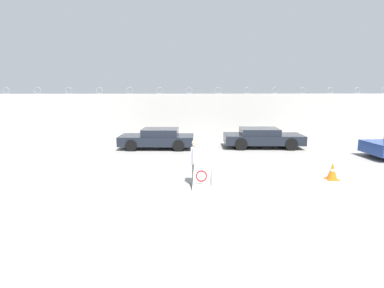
{
  "coord_description": "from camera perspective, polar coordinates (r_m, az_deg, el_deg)",
  "views": [
    {
      "loc": [
        -2.35,
        -10.26,
        3.4
      ],
      "look_at": [
        -1.46,
        2.18,
        1.13
      ],
      "focal_mm": 28.0,
      "sensor_mm": 36.0,
      "label": 1
    }
  ],
  "objects": [
    {
      "name": "ground_plane",
      "position": [
        11.06,
        8.44,
        -7.7
      ],
      "size": [
        90.0,
        90.0,
        0.0
      ],
      "primitive_type": "plane",
      "color": "gray"
    },
    {
      "name": "perimeter_wall",
      "position": [
        21.62,
        2.17,
        5.44
      ],
      "size": [
        36.0,
        0.3,
        3.57
      ],
      "color": "beige",
      "rests_on": "ground_plane"
    },
    {
      "name": "security_guard",
      "position": [
        10.74,
        0.55,
        -3.11
      ],
      "size": [
        0.48,
        0.6,
        1.65
      ],
      "rotation": [
        0.0,
        0.0,
        1.33
      ],
      "color": "#514C42",
      "rests_on": "ground_plane"
    },
    {
      "name": "parked_car_rear_sedan",
      "position": [
        18.26,
        13.22,
        1.24
      ],
      "size": [
        4.73,
        2.32,
        1.16
      ],
      "rotation": [
        0.0,
        0.0,
        -0.09
      ],
      "color": "black",
      "rests_on": "ground_plane"
    },
    {
      "name": "barricade_sign",
      "position": [
        10.33,
        2.01,
        -5.83
      ],
      "size": [
        0.77,
        0.87,
        1.06
      ],
      "rotation": [
        0.0,
        0.0,
        -0.31
      ],
      "color": "white",
      "rests_on": "ground_plane"
    },
    {
      "name": "parked_car_front_coupe",
      "position": [
        17.61,
        -6.57,
        1.09
      ],
      "size": [
        4.42,
        2.21,
        1.17
      ],
      "rotation": [
        0.0,
        0.0,
        3.05
      ],
      "color": "black",
      "rests_on": "ground_plane"
    },
    {
      "name": "traffic_cone_near",
      "position": [
        12.69,
        25.18,
        -4.72
      ],
      "size": [
        0.42,
        0.42,
        0.65
      ],
      "color": "orange",
      "rests_on": "ground_plane"
    }
  ]
}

